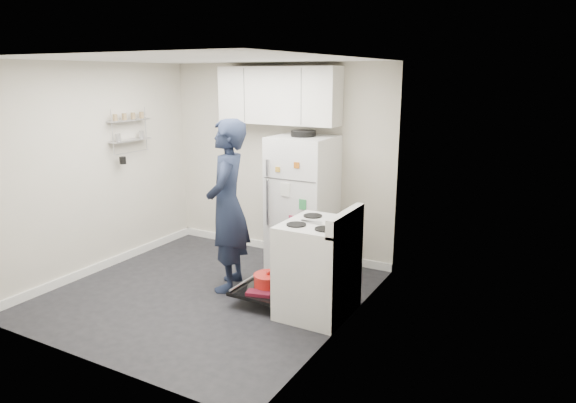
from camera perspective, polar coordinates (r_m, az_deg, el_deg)
The scene contains 7 objects.
room at distance 5.51m, azimuth -9.45°, elevation 1.76°, with size 3.21×3.21×2.51m.
electric_range at distance 5.16m, azimuth 3.21°, elevation -7.50°, with size 0.66×0.76×1.10m.
open_oven_door at distance 5.50m, azimuth -2.31°, elevation -9.19°, with size 0.55×0.70×0.23m.
refrigerator at distance 6.30m, azimuth 1.66°, elevation -0.10°, with size 0.72×0.74×1.71m.
upper_cabinets at distance 6.49m, azimuth -1.05°, elevation 11.70°, with size 1.60×0.33×0.70m, color silver.
wall_shelf_rack at distance 6.77m, azimuth -17.24°, elevation 7.58°, with size 0.14×0.60×0.61m.
person at distance 5.66m, azimuth -6.74°, elevation -0.49°, with size 0.69×0.45×1.90m, color #181F35.
Camera 1 is at (3.32, -4.19, 2.35)m, focal length 32.00 mm.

